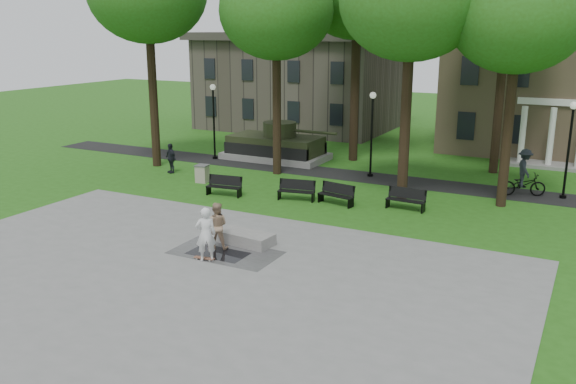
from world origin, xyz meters
name	(u,v)px	position (x,y,z in m)	size (l,w,h in m)	color
ground	(251,240)	(0.00, 0.00, 0.00)	(120.00, 120.00, 0.00)	#225113
plaza	(172,285)	(0.00, -5.00, 0.01)	(22.00, 16.00, 0.02)	gray
footpath	(360,176)	(0.00, 12.00, 0.01)	(44.00, 2.60, 0.01)	black
building_left	(299,84)	(-11.00, 26.50, 3.60)	(15.00, 10.00, 7.20)	#4C443D
tree_1	(276,12)	(-4.50, 10.50, 8.95)	(6.20, 6.20, 11.63)	black
tree_2	(411,0)	(3.50, 8.50, 9.32)	(6.60, 6.60, 12.16)	black
tree_3	(518,16)	(8.00, 9.50, 8.60)	(6.00, 6.00, 11.19)	black
lamp_left	(214,115)	(-10.00, 12.30, 2.79)	(0.36, 0.36, 4.73)	black
lamp_mid	(372,127)	(0.50, 12.30, 2.79)	(0.36, 0.36, 4.73)	black
lamp_right	(569,142)	(10.50, 12.30, 2.79)	(0.36, 0.36, 4.73)	black
tank_monument	(276,146)	(-6.46, 14.00, 0.86)	(7.45, 3.40, 2.40)	gray
puddle	(218,253)	(-0.27, -1.93, 0.02)	(2.20, 1.20, 0.00)	black
concrete_block	(246,238)	(0.08, -0.52, 0.24)	(2.20, 1.00, 0.45)	gray
skateboard	(204,259)	(-0.37, -2.69, 0.06)	(0.78, 0.20, 0.07)	brown
skateboarder	(206,234)	(-0.22, -2.73, 1.02)	(0.73, 0.48, 1.99)	silver
friend_watching	(216,226)	(-0.61, -1.49, 0.92)	(0.87, 0.68, 1.80)	tan
pedestrian_walker	(171,158)	(-10.02, 7.85, 0.86)	(1.01, 0.42, 1.72)	black
cyclist	(524,177)	(8.65, 11.86, 0.97)	(2.32, 1.53, 2.37)	black
park_bench_0	(225,185)	(-4.55, 5.10, 0.52)	(1.84, 0.74, 1.00)	black
park_bench_1	(297,190)	(-0.96, 5.99, 0.52)	(1.85, 0.86, 1.00)	black
park_bench_2	(336,194)	(1.02, 6.20, 0.52)	(1.85, 0.86, 1.00)	black
park_bench_3	(406,198)	(4.20, 6.87, 0.52)	(1.82, 0.62, 1.00)	black
trash_bin	(202,173)	(-7.13, 6.83, 0.49)	(0.75, 0.75, 0.96)	#A79B8A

